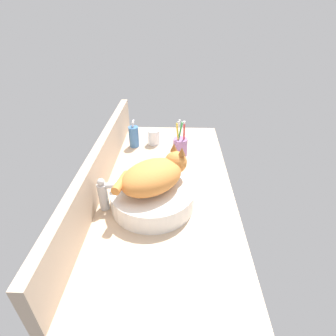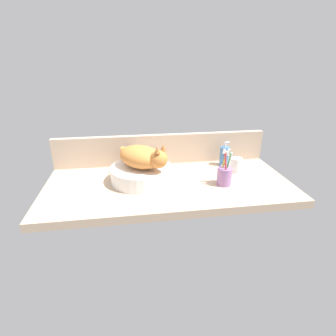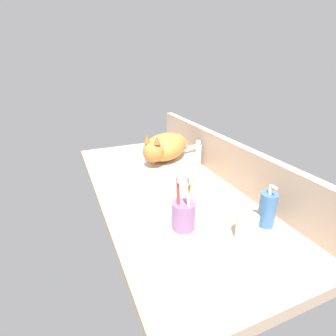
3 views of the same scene
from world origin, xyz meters
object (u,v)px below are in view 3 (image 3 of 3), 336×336
object	(u,v)px
cat	(164,147)
soap_dispenser	(267,209)
sink_basin	(165,166)
water_glass	(247,229)
faucet	(196,153)
toothbrush_cup	(184,214)

from	to	relation	value
cat	soap_dispenser	bearing A→B (deg)	17.42
sink_basin	soap_dispenser	world-z (taller)	soap_dispenser
soap_dispenser	water_glass	world-z (taller)	soap_dispenser
sink_basin	soap_dispenser	xyz separation A→B (cm)	(49.92, 14.42, 1.93)
faucet	soap_dispenser	size ratio (longest dim) A/B	0.93
soap_dispenser	toothbrush_cup	bearing A→B (deg)	-109.37
cat	soap_dispenser	distance (cm)	51.85
soap_dispenser	faucet	bearing A→B (deg)	176.95
soap_dispenser	water_glass	bearing A→B (deg)	-71.85
soap_dispenser	toothbrush_cup	size ratio (longest dim) A/B	0.78
sink_basin	toothbrush_cup	world-z (taller)	toothbrush_cup
sink_basin	water_glass	xyz separation A→B (cm)	(53.36, 3.93, -0.39)
faucet	soap_dispenser	distance (cm)	52.25
cat	soap_dispenser	xyz separation A→B (cm)	(48.92, 15.35, -7.71)
faucet	toothbrush_cup	size ratio (longest dim) A/B	0.73
toothbrush_cup	water_glass	distance (cm)	19.20
water_glass	toothbrush_cup	bearing A→B (deg)	-129.95
toothbrush_cup	water_glass	world-z (taller)	toothbrush_cup
cat	water_glass	distance (cm)	53.53
faucet	soap_dispenser	xyz separation A→B (cm)	(52.16, -2.78, -1.49)
faucet	water_glass	xyz separation A→B (cm)	(55.60, -13.27, -3.82)
cat	faucet	world-z (taller)	cat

